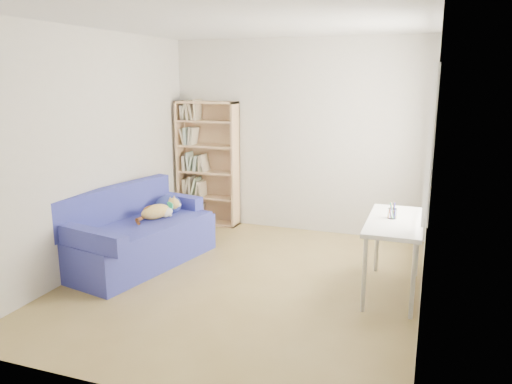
{
  "coord_description": "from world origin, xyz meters",
  "views": [
    {
      "loc": [
        1.75,
        -4.55,
        2.09
      ],
      "look_at": [
        -0.05,
        0.52,
        0.85
      ],
      "focal_mm": 35.0,
      "sensor_mm": 36.0,
      "label": 1
    }
  ],
  "objects_px": {
    "pen_cup": "(392,212)",
    "bookshelf": "(208,168)",
    "desk": "(395,228)",
    "sofa": "(138,235)"
  },
  "relations": [
    {
      "from": "pen_cup",
      "to": "bookshelf",
      "type": "bearing_deg",
      "value": 149.96
    },
    {
      "from": "bookshelf",
      "to": "desk",
      "type": "xyz_separation_m",
      "value": [
        2.72,
        -1.59,
        -0.14
      ]
    },
    {
      "from": "sofa",
      "to": "pen_cup",
      "type": "relative_size",
      "value": 11.67
    },
    {
      "from": "sofa",
      "to": "bookshelf",
      "type": "relative_size",
      "value": 1.1
    },
    {
      "from": "desk",
      "to": "pen_cup",
      "type": "relative_size",
      "value": 6.84
    },
    {
      "from": "bookshelf",
      "to": "desk",
      "type": "relative_size",
      "value": 1.55
    },
    {
      "from": "sofa",
      "to": "pen_cup",
      "type": "bearing_deg",
      "value": 15.38
    },
    {
      "from": "desk",
      "to": "pen_cup",
      "type": "distance_m",
      "value": 0.15
    },
    {
      "from": "sofa",
      "to": "pen_cup",
      "type": "distance_m",
      "value": 2.83
    },
    {
      "from": "bookshelf",
      "to": "pen_cup",
      "type": "xyz_separation_m",
      "value": [
        2.69,
        -1.55,
        -0.0
      ]
    }
  ]
}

